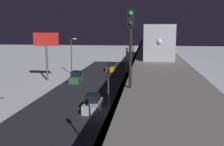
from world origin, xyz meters
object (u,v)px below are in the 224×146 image
Objects in this scene: sedan_green at (76,78)px; sedan_yellow at (111,67)px; rail_signal at (131,35)px; sedan_silver at (93,104)px; traffic_light_mid at (127,61)px; commercial_billboard at (46,44)px; traffic_light_near at (108,91)px; traffic_light_far at (133,50)px; subway_train at (152,34)px.

sedan_green is 14.36m from sedan_yellow.
rail_signal reaches higher than sedan_silver.
traffic_light_mid is (-2.90, -15.41, 3.41)m from sedan_silver.
sedan_green is 0.49× the size of commercial_billboard.
sedan_yellow is (7.23, -47.12, -8.63)m from rail_signal.
commercial_billboard is at bearing -128.30° from sedan_yellow.
sedan_silver is 21.83m from commercial_billboard.
traffic_light_mid is at bearing -72.34° from sedan_yellow.
traffic_light_mid is at bearing -90.00° from traffic_light_near.
sedan_green is at bearing 66.58° from traffic_light_far.
commercial_billboard is at bearing 54.35° from traffic_light_far.
traffic_light_mid and traffic_light_far have the same top height.
commercial_billboard is at bearing 125.19° from sedan_silver.
subway_train is at bearing 76.68° from sedan_silver.
commercial_billboard is at bearing -58.41° from traffic_light_near.
traffic_light_far is 25.85m from commercial_billboard.
subway_train is 32.97m from sedan_silver.
subway_train is 16.96m from traffic_light_mid.
traffic_light_mid reaches higher than sedan_yellow.
sedan_silver and sedan_yellow have the same top height.
sedan_green is at bearing 46.69° from subway_train.
sedan_yellow is at bearing -108.69° from sedan_green.
sedan_yellow is 0.67× the size of traffic_light_mid.
traffic_light_near and traffic_light_far have the same top height.
sedan_silver is at bearing 111.12° from sedan_green.
traffic_light_near is at bearing 90.00° from traffic_light_mid.
traffic_light_near is 0.72× the size of commercial_billboard.
rail_signal is 55.29m from traffic_light_far.
subway_train is 21.51m from sedan_green.
traffic_light_mid is 1.00× the size of traffic_light_far.
traffic_light_far is at bearing -87.37° from rail_signal.
sedan_green is 23.64m from traffic_light_far.
sedan_yellow is 15.87m from traffic_light_mid.
subway_train is 11.57× the size of traffic_light_mid.
traffic_light_near reaches higher than sedan_green.
sedan_yellow is at bearing 93.41° from sedan_silver.
traffic_light_near is at bearing 90.00° from traffic_light_far.
subway_train is 11.57× the size of traffic_light_near.
rail_signal is 11.32m from traffic_light_near.
sedan_silver is at bearing -68.15° from traffic_light_near.
sedan_yellow is 0.48× the size of commercial_billboard.
subway_train is 17.21× the size of sedan_silver.
traffic_light_mid is at bearing 79.34° from sedan_silver.
rail_signal is 19.78m from sedan_silver.
sedan_green is 1.01× the size of sedan_yellow.
traffic_light_mid is at bearing 172.85° from sedan_green.
sedan_green is 0.68× the size of traffic_light_mid.
sedan_yellow is 0.67× the size of traffic_light_far.
sedan_green is at bearing -108.69° from sedan_yellow.
traffic_light_near is at bearing 111.34° from sedan_green.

